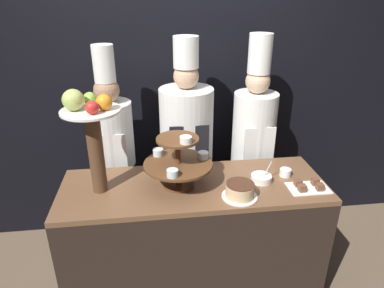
% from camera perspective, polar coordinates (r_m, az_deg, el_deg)
% --- Properties ---
extents(wall_back, '(10.00, 0.06, 2.80)m').
position_cam_1_polar(wall_back, '(2.99, -2.06, 10.10)').
color(wall_back, black).
rests_on(wall_back, ground_plane).
extents(buffet_counter, '(1.75, 0.62, 0.96)m').
position_cam_1_polar(buffet_counter, '(2.57, 0.29, -15.92)').
color(buffet_counter, black).
rests_on(buffet_counter, ground_plane).
extents(tiered_stand, '(0.44, 0.44, 0.38)m').
position_cam_1_polar(tiered_stand, '(2.18, -2.31, -2.74)').
color(tiered_stand, brown).
rests_on(tiered_stand, buffet_counter).
extents(fruit_pedestal, '(0.35, 0.35, 0.67)m').
position_cam_1_polar(fruit_pedestal, '(2.11, -16.47, 2.65)').
color(fruit_pedestal, brown).
rests_on(fruit_pedestal, buffet_counter).
extents(cake_round, '(0.22, 0.22, 0.10)m').
position_cam_1_polar(cake_round, '(2.15, 7.98, -7.70)').
color(cake_round, white).
rests_on(cake_round, buffet_counter).
extents(cup_white, '(0.08, 0.08, 0.05)m').
position_cam_1_polar(cup_white, '(2.46, 15.29, -4.59)').
color(cup_white, white).
rests_on(cup_white, buffet_counter).
extents(cake_square_tray, '(0.26, 0.17, 0.05)m').
position_cam_1_polar(cake_square_tray, '(2.36, 18.85, -6.67)').
color(cake_square_tray, white).
rests_on(cake_square_tray, buffet_counter).
extents(serving_bowl_near, '(0.14, 0.14, 0.15)m').
position_cam_1_polar(serving_bowl_near, '(2.36, 11.48, -5.59)').
color(serving_bowl_near, white).
rests_on(serving_bowl_near, buffet_counter).
extents(chef_left, '(0.34, 0.34, 1.79)m').
position_cam_1_polar(chef_left, '(2.77, -13.02, -1.26)').
color(chef_left, '#28282D').
rests_on(chef_left, ground_plane).
extents(chef_center_left, '(0.42, 0.42, 1.84)m').
position_cam_1_polar(chef_center_left, '(2.75, -0.91, -0.06)').
color(chef_center_left, '#38332D').
rests_on(chef_center_left, ground_plane).
extents(chef_center_right, '(0.35, 0.35, 1.85)m').
position_cam_1_polar(chef_center_right, '(2.86, 10.13, 0.43)').
color(chef_center_right, '#38332D').
rests_on(chef_center_right, ground_plane).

